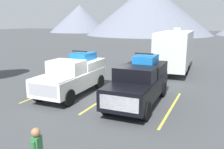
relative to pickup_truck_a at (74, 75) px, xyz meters
name	(u,v)px	position (x,y,z in m)	size (l,w,h in m)	color
ground_plane	(104,98)	(2.14, -0.10, -1.18)	(240.00, 240.00, 0.00)	#3F4244
pickup_truck_a	(74,75)	(0.00, 0.00, 0.00)	(2.32, 5.43, 2.55)	white
pickup_truck_b	(139,82)	(4.18, 0.00, 0.01)	(2.33, 5.59, 2.63)	black
lot_stripe_a	(52,90)	(-1.67, -0.07, -1.18)	(0.12, 5.50, 0.01)	gold
lot_stripe_b	(105,98)	(2.14, -0.07, -1.18)	(0.12, 5.50, 0.01)	gold
lot_stripe_c	(171,108)	(5.95, -0.07, -1.18)	(0.12, 5.50, 0.01)	gold
camper_trailer_a	(175,49)	(4.35, 9.33, 0.82)	(2.90, 8.70, 3.80)	silver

